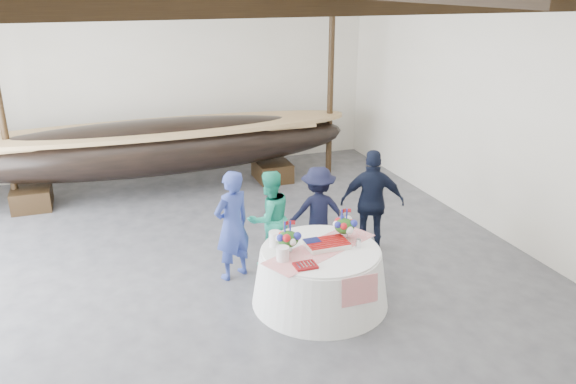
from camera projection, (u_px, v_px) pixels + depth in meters
name	position (u px, v px, depth m)	size (l,w,h in m)	color
floor	(234.00, 278.00, 8.92)	(10.00, 12.00, 0.01)	#3D3D42
wall_back	(169.00, 78.00, 13.43)	(10.00, 0.02, 4.50)	silver
wall_right	(510.00, 115.00, 9.69)	(0.02, 12.00, 4.50)	silver
pavilion_structure	(212.00, 12.00, 8.19)	(9.80, 11.76, 4.50)	black
longboat_display	(157.00, 147.00, 12.19)	(8.77, 1.75, 1.64)	black
banquet_table	(320.00, 275.00, 8.13)	(1.99, 1.99, 0.85)	white
tabletop_items	(314.00, 237.00, 7.99)	(1.90, 1.28, 0.40)	red
guest_woman_blue	(232.00, 225.00, 8.66)	(0.65, 0.42, 1.77)	navy
guest_woman_teal	(269.00, 218.00, 9.11)	(0.79, 0.61, 1.62)	#21AB86
guest_man_left	(318.00, 212.00, 9.44)	(1.02, 0.58, 1.57)	black
guest_man_right	(372.00, 202.00, 9.49)	(1.07, 0.45, 1.83)	black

